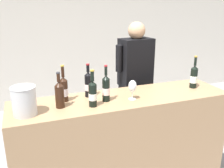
{
  "coord_description": "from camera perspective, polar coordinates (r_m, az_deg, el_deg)",
  "views": [
    {
      "loc": [
        -0.88,
        -2.09,
        1.89
      ],
      "look_at": [
        -0.12,
        0.0,
        1.17
      ],
      "focal_mm": 39.88,
      "sensor_mm": 36.0,
      "label": 1
    }
  ],
  "objects": [
    {
      "name": "wine_bottle_2",
      "position": [
        2.81,
        18.24,
        1.61
      ],
      "size": [
        0.08,
        0.08,
        0.35
      ],
      "color": "black",
      "rests_on": "counter"
    },
    {
      "name": "wine_bottle_1",
      "position": [
        2.34,
        -11.01,
        -1.13
      ],
      "size": [
        0.08,
        0.08,
        0.35
      ],
      "color": "black",
      "rests_on": "counter"
    },
    {
      "name": "counter",
      "position": [
        2.66,
        2.41,
        -13.36
      ],
      "size": [
        2.17,
        0.57,
        1.02
      ],
      "primitive_type": "cube",
      "color": "#9E7A56",
      "rests_on": "ground_plane"
    },
    {
      "name": "wine_bottle_0",
      "position": [
        2.3,
        -1.39,
        -0.97
      ],
      "size": [
        0.07,
        0.07,
        0.35
      ],
      "color": "black",
      "rests_on": "counter"
    },
    {
      "name": "ice_bucket",
      "position": [
        2.14,
        -19.5,
        -3.61
      ],
      "size": [
        0.2,
        0.2,
        0.24
      ],
      "color": "silver",
      "rests_on": "counter"
    },
    {
      "name": "wine_bottle_4",
      "position": [
        2.19,
        -4.45,
        -2.13
      ],
      "size": [
        0.07,
        0.07,
        0.34
      ],
      "color": "black",
      "rests_on": "counter"
    },
    {
      "name": "wine_glass",
      "position": [
        2.35,
        4.72,
        -0.65
      ],
      "size": [
        0.08,
        0.08,
        0.19
      ],
      "color": "silver",
      "rests_on": "counter"
    },
    {
      "name": "wine_bottle_3",
      "position": [
        2.21,
        -11.94,
        -2.21
      ],
      "size": [
        0.08,
        0.08,
        0.32
      ],
      "color": "black",
      "rests_on": "counter"
    },
    {
      "name": "wall_back",
      "position": [
        4.8,
        -9.64,
        11.87
      ],
      "size": [
        8.0,
        0.1,
        2.8
      ],
      "primitive_type": "cube",
      "color": "beige",
      "rests_on": "ground_plane"
    },
    {
      "name": "wine_bottle_5",
      "position": [
        2.43,
        -5.44,
        -0.05
      ],
      "size": [
        0.07,
        0.07,
        0.33
      ],
      "color": "black",
      "rests_on": "counter"
    },
    {
      "name": "person_server",
      "position": [
        3.19,
        5.26,
        -1.54
      ],
      "size": [
        0.55,
        0.28,
        1.69
      ],
      "color": "black",
      "rests_on": "ground_plane"
    }
  ]
}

